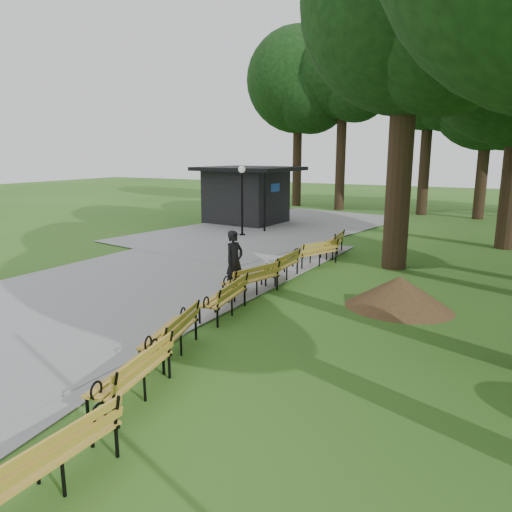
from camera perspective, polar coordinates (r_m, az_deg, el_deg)
The scene contains 15 objects.
ground at distance 10.60m, azimuth -6.96°, elevation -8.95°, with size 100.00×100.00×0.00m, color #2D5E1B.
path at distance 15.21m, azimuth -12.96°, elevation -2.53°, with size 12.00×38.00×0.06m, color gray.
person at distance 13.42m, azimuth -2.57°, elevation -0.57°, with size 0.62×0.41×1.70m, color black.
kiosk at distance 26.49m, azimuth -1.20°, elevation 7.20°, with size 4.87×4.24×3.05m, color black, non-canonical shape.
lamp_post at distance 22.14m, azimuth -1.67°, elevation 8.25°, with size 0.32×0.32×3.21m.
dirt_mound at distance 12.48m, azimuth 16.54°, elevation -4.13°, with size 2.23×2.23×0.83m, color #47301C.
bench_0 at distance 6.36m, azimuth -23.30°, elevation -20.82°, with size 1.90×0.64×0.88m, color #B98E2A, non-canonical shape.
bench_1 at distance 7.96m, azimuth -14.48°, elevation -13.21°, with size 1.90×0.64×0.88m, color #B98E2A, non-canonical shape.
bench_2 at distance 9.44m, azimuth -10.14°, elevation -8.91°, with size 1.90×0.64×0.88m, color #B98E2A, non-canonical shape.
bench_3 at distance 11.51m, azimuth -3.88°, elevation -4.86°, with size 1.90×0.64×0.88m, color #B98E2A, non-canonical shape.
bench_4 at distance 13.07m, azimuth -0.60°, elevation -2.76°, with size 1.90×0.64×0.88m, color #B98E2A, non-canonical shape.
bench_5 at distance 14.59m, azimuth 2.87°, elevation -1.20°, with size 1.90×0.64×0.88m, color #B98E2A, non-canonical shape.
bench_6 at distance 16.64m, azimuth 6.97°, elevation 0.39°, with size 1.90×0.64×0.88m, color #B98E2A, non-canonical shape.
bench_7 at distance 18.39m, azimuth 8.93°, elevation 1.46°, with size 1.90×0.64×0.88m, color #B98E2A, non-canonical shape.
lawn_tree_2 at distance 17.05m, azimuth 17.67°, elevation 26.42°, with size 6.66×6.66×11.56m.
Camera 1 is at (5.70, -8.10, 3.80)m, focal length 33.91 mm.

